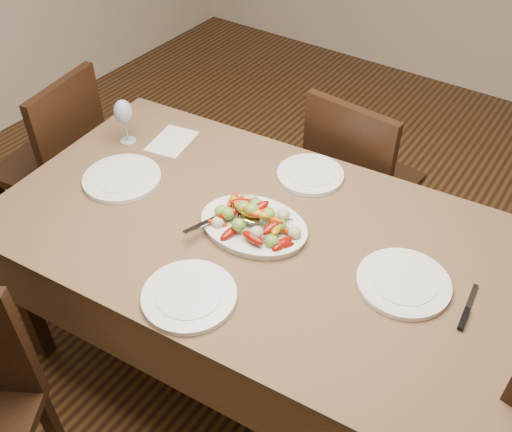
{
  "coord_description": "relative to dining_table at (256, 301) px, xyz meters",
  "views": [
    {
      "loc": [
        0.74,
        -1.03,
        2.1
      ],
      "look_at": [
        -0.08,
        0.16,
        0.82
      ],
      "focal_mm": 40.0,
      "sensor_mm": 36.0,
      "label": 1
    }
  ],
  "objects": [
    {
      "name": "plate_near",
      "position": [
        0.01,
        -0.37,
        0.39
      ],
      "size": [
        0.29,
        0.29,
        0.02
      ],
      "primitive_type": "cylinder",
      "color": "white",
      "rests_on": "dining_table"
    },
    {
      "name": "serving_platter",
      "position": [
        -0.01,
        -0.0,
        0.39
      ],
      "size": [
        0.4,
        0.31,
        0.02
      ],
      "primitive_type": "ellipsoid",
      "rotation": [
        0.0,
        0.0,
        0.09
      ],
      "color": "white",
      "rests_on": "dining_table"
    },
    {
      "name": "serving_spoon",
      "position": [
        -0.07,
        -0.05,
        0.43
      ],
      "size": [
        0.29,
        0.12,
        0.03
      ],
      "primitive_type": null,
      "rotation": [
        0.0,
        0.0,
        -0.23
      ],
      "color": "#9EA0A8",
      "rests_on": "serving_platter"
    },
    {
      "name": "table_knife",
      "position": [
        0.72,
        0.06,
        0.38
      ],
      "size": [
        0.03,
        0.2,
        0.01
      ],
      "primitive_type": null,
      "rotation": [
        0.0,
        0.0,
        0.08
      ],
      "color": "#9EA0A8",
      "rests_on": "dining_table"
    },
    {
      "name": "menu_card",
      "position": [
        -0.6,
        0.25,
        0.38
      ],
      "size": [
        0.19,
        0.23,
        0.0
      ],
      "primitive_type": "cube",
      "rotation": [
        0.0,
        0.0,
        0.19
      ],
      "color": "silver",
      "rests_on": "dining_table"
    },
    {
      "name": "plate_far",
      "position": [
        0.0,
        0.37,
        0.39
      ],
      "size": [
        0.26,
        0.26,
        0.02
      ],
      "primitive_type": "cylinder",
      "color": "white",
      "rests_on": "dining_table"
    },
    {
      "name": "plate_left",
      "position": [
        -0.58,
        -0.06,
        0.39
      ],
      "size": [
        0.3,
        0.3,
        0.02
      ],
      "primitive_type": "cylinder",
      "color": "white",
      "rests_on": "dining_table"
    },
    {
      "name": "floor",
      "position": [
        0.08,
        -0.16,
        -0.38
      ],
      "size": [
        6.0,
        6.0,
        0.0
      ],
      "primitive_type": "plane",
      "color": "#3D2512",
      "rests_on": "ground"
    },
    {
      "name": "chair_far",
      "position": [
        0.05,
        0.81,
        0.1
      ],
      "size": [
        0.45,
        0.45,
        0.95
      ],
      "primitive_type": null,
      "rotation": [
        0.0,
        0.0,
        3.05
      ],
      "color": "black",
      "rests_on": "ground"
    },
    {
      "name": "chair_left",
      "position": [
        -1.25,
        0.07,
        0.1
      ],
      "size": [
        0.49,
        0.49,
        0.95
      ],
      "primitive_type": null,
      "rotation": [
        0.0,
        0.0,
        -1.39
      ],
      "color": "black",
      "rests_on": "ground"
    },
    {
      "name": "dining_table",
      "position": [
        0.0,
        0.0,
        0.0
      ],
      "size": [
        1.92,
        1.2,
        0.76
      ],
      "primitive_type": "cube",
      "rotation": [
        0.0,
        0.0,
        0.09
      ],
      "color": "brown",
      "rests_on": "ground"
    },
    {
      "name": "plate_right",
      "position": [
        0.52,
        0.05,
        0.39
      ],
      "size": [
        0.29,
        0.29,
        0.02
      ],
      "primitive_type": "cylinder",
      "color": "white",
      "rests_on": "dining_table"
    },
    {
      "name": "roasted_vegetables",
      "position": [
        -0.01,
        -0.0,
        0.45
      ],
      "size": [
        0.32,
        0.23,
        0.09
      ],
      "primitive_type": null,
      "rotation": [
        0.0,
        0.0,
        0.09
      ],
      "color": "#770C04",
      "rests_on": "serving_platter"
    },
    {
      "name": "wine_glass",
      "position": [
        -0.75,
        0.14,
        0.48
      ],
      "size": [
        0.08,
        0.08,
        0.2
      ],
      "primitive_type": null,
      "color": "#8C99A5",
      "rests_on": "dining_table"
    }
  ]
}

